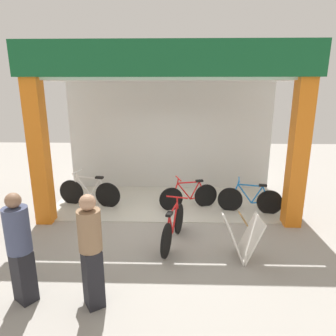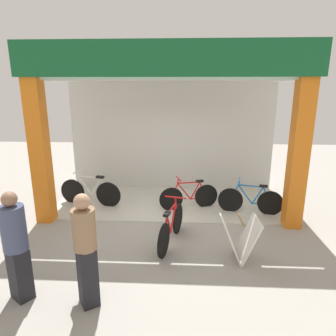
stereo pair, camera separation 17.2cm
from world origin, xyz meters
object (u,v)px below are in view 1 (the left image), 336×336
(bicycle_inside_1, at_px, (250,200))
(bicycle_inside_2, at_px, (189,196))
(bicycle_parked_0, at_px, (173,227))
(pedestrian_2, at_px, (20,247))
(sandwich_board_sign, at_px, (242,238))
(bicycle_inside_0, at_px, (90,192))
(pedestrian_1, at_px, (91,250))

(bicycle_inside_1, relative_size, bicycle_inside_2, 1.04)
(bicycle_parked_0, distance_m, pedestrian_2, 2.82)
(bicycle_parked_0, relative_size, sandwich_board_sign, 1.97)
(sandwich_board_sign, height_order, pedestrian_2, pedestrian_2)
(bicycle_inside_0, distance_m, pedestrian_2, 3.71)
(bicycle_inside_0, height_order, bicycle_inside_2, bicycle_inside_0)
(bicycle_parked_0, bearing_deg, bicycle_inside_0, 138.87)
(sandwich_board_sign, xyz_separation_m, pedestrian_2, (-3.43, -1.23, 0.47))
(pedestrian_1, relative_size, pedestrian_2, 1.01)
(bicycle_inside_0, height_order, bicycle_inside_1, bicycle_inside_0)
(bicycle_inside_1, height_order, sandwich_board_sign, bicycle_inside_1)
(bicycle_inside_2, xyz_separation_m, pedestrian_2, (-2.55, -3.55, 0.53))
(pedestrian_1, bearing_deg, bicycle_inside_1, 48.19)
(bicycle_parked_0, bearing_deg, pedestrian_1, -122.50)
(bicycle_inside_1, distance_m, pedestrian_1, 4.58)
(bicycle_inside_0, bearing_deg, bicycle_parked_0, -41.13)
(pedestrian_2, bearing_deg, bicycle_inside_2, 54.27)
(bicycle_inside_1, xyz_separation_m, sandwich_board_sign, (-0.64, -2.10, 0.06))
(bicycle_inside_2, distance_m, pedestrian_1, 3.95)
(bicycle_inside_2, relative_size, pedestrian_1, 0.88)
(bicycle_inside_2, bearing_deg, bicycle_inside_0, 177.37)
(pedestrian_1, bearing_deg, sandwich_board_sign, 28.29)
(bicycle_inside_2, relative_size, pedestrian_2, 0.89)
(bicycle_inside_1, xyz_separation_m, pedestrian_2, (-4.07, -3.33, 0.53))
(bicycle_inside_1, bearing_deg, bicycle_inside_0, 175.32)
(bicycle_parked_0, distance_m, pedestrian_1, 2.18)
(pedestrian_2, bearing_deg, bicycle_inside_1, 39.33)
(pedestrian_1, height_order, pedestrian_2, pedestrian_1)
(bicycle_inside_2, height_order, pedestrian_1, pedestrian_1)
(bicycle_inside_0, relative_size, bicycle_inside_2, 1.13)
(sandwich_board_sign, relative_size, pedestrian_1, 0.48)
(pedestrian_1, distance_m, pedestrian_2, 1.04)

